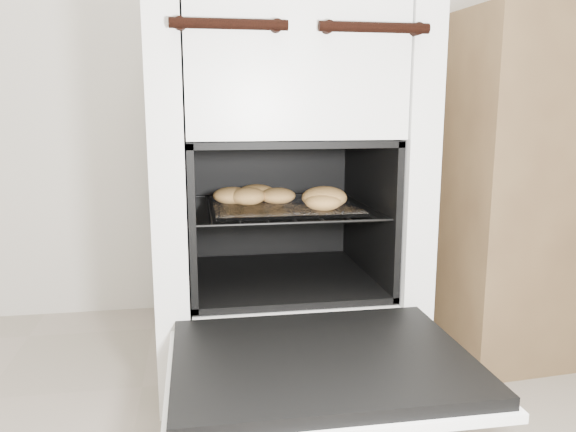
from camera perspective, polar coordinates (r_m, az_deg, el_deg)
The scene contains 6 objects.
stove at distance 1.38m, azimuth -0.96°, elevation 3.03°, with size 0.57×0.64×0.88m.
oven_door at distance 0.98m, azimuth 3.40°, elevation -14.77°, with size 0.52×0.40×0.04m.
oven_rack at distance 1.32m, azimuth -0.54°, elevation 0.92°, with size 0.42×0.40×0.01m.
foil_sheet at distance 1.30m, azimuth -0.41°, elevation 1.03°, with size 0.32×0.29×0.01m, color white.
baked_rolls at distance 1.28m, azimuth -0.21°, elevation 1.99°, with size 0.32×0.26×0.05m.
counter at distance 1.74m, azimuth 26.36°, elevation 3.18°, with size 0.84×0.56×0.84m, color brown.
Camera 1 is at (-0.20, -0.17, 0.62)m, focal length 35.00 mm.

